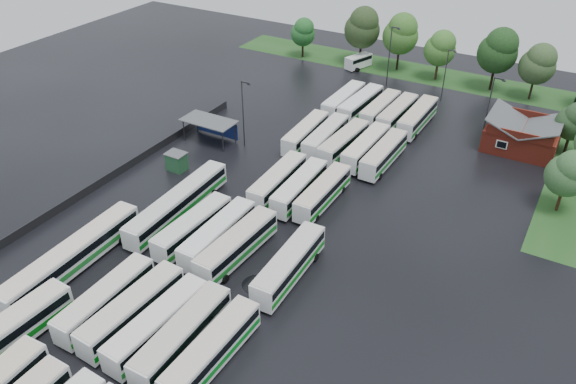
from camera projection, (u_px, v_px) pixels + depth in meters
The scene contains 45 objects.
ground at pixel (219, 257), 62.60m from camera, with size 160.00×160.00×0.00m, color black.
brick_building at pixel (521, 137), 82.57m from camera, with size 10.07×8.60×5.39m.
wash_shed at pixel (211, 123), 84.12m from camera, with size 8.20×4.20×3.58m.
utility_hut at pixel (177, 161), 77.78m from camera, with size 2.70×2.20×2.62m.
grass_strip_north at pixel (424, 74), 108.76m from camera, with size 80.00×10.00×0.01m, color #214B1B.
west_fence at pixel (122, 169), 77.34m from camera, with size 0.10×50.00×1.20m, color #2D2D30.
bus_r1c0 at pixel (106, 299), 54.51m from camera, with size 2.57×11.51×3.20m.
bus_r1c1 at pixel (132, 310), 53.21m from camera, with size 3.03×12.03×3.32m.
bus_r1c2 at pixel (158, 324), 51.73m from camera, with size 3.04×11.87×3.27m.
bus_r1c3 at pixel (182, 335), 50.56m from camera, with size 2.68×11.94×3.32m.
bus_r1c4 at pixel (212, 350), 49.18m from camera, with size 2.69×11.65×3.23m.
bus_r2c0 at pixel (193, 227), 64.28m from camera, with size 2.91×11.63×3.21m.
bus_r2c1 at pixel (218, 234), 63.08m from camera, with size 2.54×11.85×3.30m.
bus_r2c2 at pixel (237, 245), 61.40m from camera, with size 3.15×12.16×3.35m.
bus_r2c4 at pixel (289, 264), 58.68m from camera, with size 2.88×12.11×3.35m.
bus_r3c1 at pixel (278, 181), 72.67m from camera, with size 2.85×11.78×3.26m.
bus_r3c2 at pixel (300, 187), 71.36m from camera, with size 2.75×11.57×3.20m.
bus_r3c3 at pixel (323, 192), 70.38m from camera, with size 2.48×11.47×3.19m.
bus_r4c0 at pixel (306, 133), 83.96m from camera, with size 2.95×11.63×3.21m.
bus_r4c1 at pixel (326, 137), 82.96m from camera, with size 2.81×11.66×3.23m.
bus_r4c2 at pixel (344, 142), 81.42m from camera, with size 3.07×11.79×3.25m.
bus_r4c3 at pixel (366, 147), 80.17m from camera, with size 2.70×11.79×3.27m.
bus_r4c4 at pixel (384, 154), 78.56m from camera, with size 2.68×11.71×3.25m.
bus_r5c0 at pixel (344, 101), 93.74m from camera, with size 2.62×11.95×3.32m.
bus_r5c1 at pixel (361, 104), 92.56m from camera, with size 3.14×12.13×3.35m.
bus_r5c2 at pixel (380, 109), 91.11m from camera, with size 2.70×11.51×3.19m.
bus_r5c3 at pixel (397, 113), 89.71m from camera, with size 2.86×11.70×3.24m.
bus_r5c4 at pixel (418, 117), 88.37m from camera, with size 2.71×12.04×3.34m.
artic_bus_west_b at pixel (178, 203), 68.32m from camera, with size 2.95×17.52×3.24m.
artic_bus_west_c at pixel (73, 256), 59.77m from camera, with size 3.00×18.13×3.35m.
minibus at pixel (358, 61), 110.74m from camera, with size 3.91×6.17×2.53m.
tree_north_0 at pixel (303, 32), 113.81m from camera, with size 4.97×4.97×8.23m.
tree_north_1 at pixel (363, 27), 109.22m from camera, with size 6.99×6.99×11.57m.
tree_north_2 at pixel (401, 33), 106.59m from camera, with size 6.80×6.80×11.26m.
tree_north_3 at pixel (441, 48), 102.89m from camera, with size 5.79×5.79×9.60m.
tree_north_4 at pixel (499, 50), 98.08m from camera, with size 6.97×6.97×11.55m.
tree_north_5 at pixel (539, 64), 95.08m from camera, with size 6.13×6.13×10.15m.
tree_east_0 at pixel (569, 173), 67.04m from camera, with size 5.20×5.20×8.61m.
tree_east_2 at pixel (575, 121), 79.44m from camera, with size 4.97×4.97×8.23m.
lamp_post_ne at pixel (489, 107), 80.81m from camera, with size 1.68×0.33×10.89m.
lamp_post_nw at pixel (244, 109), 81.08m from camera, with size 1.59×0.31×10.30m.
lamp_post_back_w at pixel (390, 52), 100.39m from camera, with size 1.69×0.33×10.95m.
lamp_post_back_e at pixel (446, 72), 95.12m from camera, with size 1.42×0.28×9.21m.
puddle_2 at pixel (177, 232), 66.38m from camera, with size 5.17×5.17×0.01m, color black.
puddle_3 at pixel (256, 285), 58.79m from camera, with size 3.10×3.10×0.01m, color black.
Camera 1 is at (30.86, -38.12, 40.32)m, focal length 35.00 mm.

